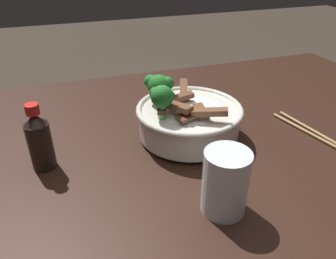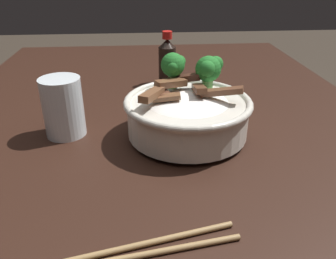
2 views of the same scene
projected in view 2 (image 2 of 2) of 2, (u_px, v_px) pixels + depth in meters
name	position (u px, v px, depth m)	size (l,w,h in m)	color
dining_table	(161.00, 181.00, 0.68)	(1.36, 0.89, 0.81)	black
rice_bowl	(188.00, 111.00, 0.59)	(0.22, 0.22, 0.13)	silver
drinking_glass	(63.00, 111.00, 0.59)	(0.07, 0.07, 0.10)	white
chopsticks_pair	(137.00, 251.00, 0.37)	(0.06, 0.23, 0.01)	#9E7A4C
soy_sauce_bottle	(167.00, 61.00, 0.84)	(0.04, 0.04, 0.13)	black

